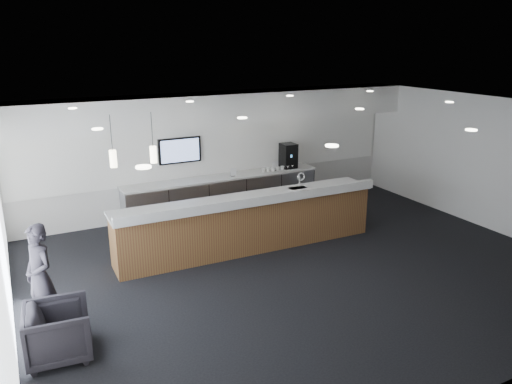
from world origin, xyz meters
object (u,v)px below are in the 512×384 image
service_counter (248,222)px  coffee_machine (288,156)px  lounge_guest (40,276)px  armchair (59,332)px

service_counter → coffee_machine: 3.37m
service_counter → lounge_guest: bearing=-162.5°
coffee_machine → armchair: size_ratio=0.75×
lounge_guest → armchair: bearing=-17.3°
armchair → lounge_guest: 1.07m
service_counter → armchair: (-3.96, -2.17, -0.19)m
service_counter → coffee_machine: (2.33, 2.34, 0.69)m
service_counter → lounge_guest: 4.24m
coffee_machine → armchair: coffee_machine is taller
coffee_machine → lounge_guest: bearing=-149.0°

